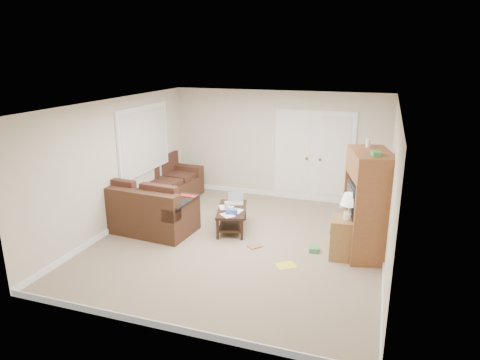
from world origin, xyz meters
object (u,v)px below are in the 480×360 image
(sectional_sofa, at_px, (153,199))
(side_cabinet, at_px, (347,235))
(coffee_table, at_px, (232,218))
(tv_armoire, at_px, (367,203))

(sectional_sofa, height_order, side_cabinet, side_cabinet)
(sectional_sofa, distance_m, side_cabinet, 4.09)
(sectional_sofa, distance_m, coffee_table, 1.83)
(tv_armoire, relative_size, side_cabinet, 1.71)
(coffee_table, relative_size, side_cabinet, 1.03)
(sectional_sofa, bearing_deg, side_cabinet, -4.74)
(coffee_table, distance_m, tv_armoire, 2.59)
(sectional_sofa, height_order, coffee_table, sectional_sofa)
(side_cabinet, bearing_deg, coffee_table, 163.77)
(sectional_sofa, distance_m, tv_armoire, 4.36)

